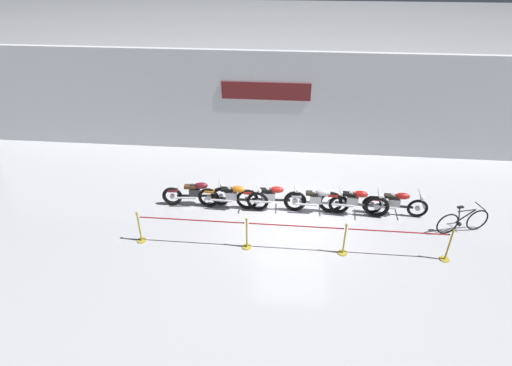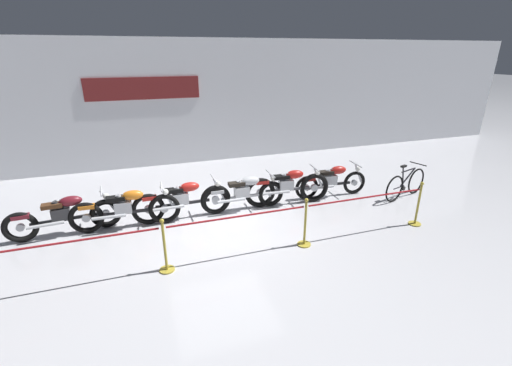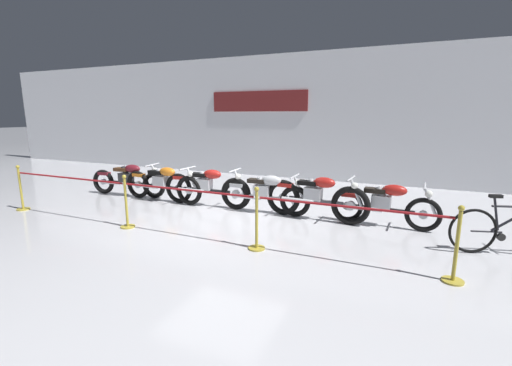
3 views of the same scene
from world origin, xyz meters
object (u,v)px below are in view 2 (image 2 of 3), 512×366
motorcycle_maroon_0 (65,216)px  motorcycle_red_2 (183,200)px  bicycle (406,184)px  stanchion_mid_right (305,230)px  motorcycle_orange_1 (126,209)px  stanchion_far_right (417,210)px  motorcycle_red_4 (288,187)px  motorcycle_silver_3 (244,193)px  stanchion_far_left (156,237)px  motorcycle_red_5 (332,181)px  stanchion_mid_left (165,254)px

motorcycle_maroon_0 → motorcycle_red_2: bearing=-1.5°
bicycle → stanchion_mid_right: bearing=-159.7°
bicycle → motorcycle_orange_1: bearing=175.4°
motorcycle_red_2 → stanchion_mid_right: 2.98m
bicycle → stanchion_far_right: (-0.85, -1.37, -0.04)m
motorcycle_maroon_0 → bicycle: 8.46m
motorcycle_red_2 → stanchion_far_right: size_ratio=2.22×
motorcycle_maroon_0 → stanchion_mid_right: stanchion_mid_right is taller
motorcycle_red_4 → bicycle: motorcycle_red_4 is taller
motorcycle_silver_3 → bicycle: bearing=-8.4°
motorcycle_silver_3 → motorcycle_red_4: (1.18, -0.04, 0.03)m
motorcycle_maroon_0 → motorcycle_red_4: motorcycle_red_4 is taller
stanchion_mid_right → stanchion_far_right: 2.85m
motorcycle_silver_3 → stanchion_far_left: 3.02m
motorcycle_red_2 → bicycle: size_ratio=1.38×
motorcycle_silver_3 → stanchion_far_right: (3.54, -2.02, -0.10)m
stanchion_mid_right → motorcycle_red_5: bearing=48.7°
stanchion_far_left → bicycle: bearing=11.7°
motorcycle_red_4 → stanchion_far_left: bearing=-149.8°
stanchion_far_left → motorcycle_red_2: bearing=70.4°
motorcycle_silver_3 → motorcycle_red_2: bearing=-179.5°
bicycle → motorcycle_maroon_0: bearing=175.2°
motorcycle_red_2 → motorcycle_red_4: motorcycle_red_4 is taller
motorcycle_maroon_0 → stanchion_mid_left: 2.84m
stanchion_mid_left → motorcycle_red_4: bearing=31.2°
bicycle → motorcycle_red_4: bearing=169.2°
motorcycle_silver_3 → stanchion_far_left: bearing=-137.7°
motorcycle_maroon_0 → stanchion_far_left: stanchion_far_left is taller
motorcycle_silver_3 → stanchion_mid_right: 2.14m
stanchion_mid_left → motorcycle_red_2: bearing=73.7°
stanchion_mid_right → stanchion_far_right: (2.85, 0.00, 0.00)m
bicycle → stanchion_mid_right: (-3.70, -1.37, -0.04)m
motorcycle_maroon_0 → motorcycle_red_5: size_ratio=1.11×
motorcycle_red_2 → motorcycle_red_4: 2.68m
stanchion_far_left → stanchion_mid_right: same height
stanchion_far_right → motorcycle_orange_1: bearing=162.8°
stanchion_far_left → stanchion_mid_right: 2.93m
stanchion_far_left → stanchion_far_right: 5.77m
motorcycle_maroon_0 → motorcycle_red_2: (2.53, -0.07, 0.03)m
motorcycle_orange_1 → motorcycle_red_4: bearing=0.4°
bicycle → stanchion_mid_left: size_ratio=1.60×
motorcycle_orange_1 → stanchion_far_right: (6.31, -1.95, -0.11)m
stanchion_mid_right → motorcycle_orange_1: bearing=150.6°
stanchion_mid_left → stanchion_mid_right: 2.78m
motorcycle_red_5 → stanchion_mid_left: 5.07m
stanchion_far_left → stanchion_mid_left: size_ratio=8.44×
motorcycle_orange_1 → stanchion_far_right: stanchion_far_right is taller
motorcycle_orange_1 → stanchion_far_right: size_ratio=2.27×
stanchion_far_left → motorcycle_red_5: bearing=23.8°
motorcycle_red_4 → stanchion_mid_left: 3.83m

